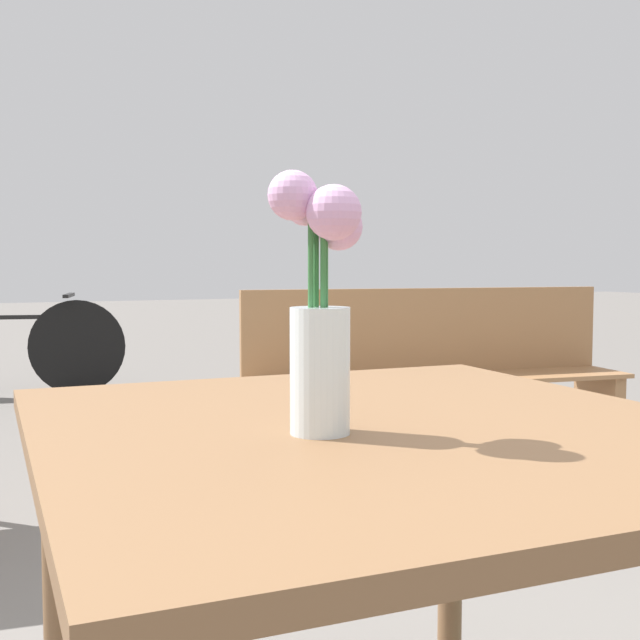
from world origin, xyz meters
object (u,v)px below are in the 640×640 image
(bench_near, at_px, (435,370))
(bicycle, at_px, (5,346))
(table_front, at_px, (376,490))
(flower_vase, at_px, (320,313))

(bench_near, height_order, bicycle, bench_near)
(table_front, distance_m, flower_vase, 0.27)
(table_front, height_order, flower_vase, flower_vase)
(flower_vase, xyz_separation_m, bicycle, (-0.08, 5.33, -0.54))
(bench_near, bearing_deg, bicycle, 118.52)
(bench_near, xyz_separation_m, bicycle, (-1.69, 3.11, -0.11))
(table_front, height_order, bicycle, bicycle)
(flower_vase, xyz_separation_m, bench_near, (1.61, 2.22, -0.43))
(table_front, xyz_separation_m, bench_near, (1.51, 2.18, -0.18))
(flower_vase, bearing_deg, bicycle, 90.82)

